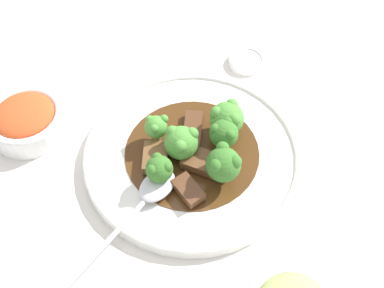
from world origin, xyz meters
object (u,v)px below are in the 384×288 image
Objects in this scene: beef_strip_1 at (193,129)px; broccoli_floret_4 at (224,133)px; broccoli_floret_1 at (227,118)px; beef_strip_0 at (202,162)px; beef_strip_2 at (188,190)px; broccoli_floret_5 at (159,169)px; broccoli_floret_0 at (181,142)px; sauce_dish at (246,61)px; side_bowl_kimchi at (26,120)px; beef_strip_3 at (155,157)px; broccoli_floret_2 at (223,164)px; serving_spoon at (145,198)px; broccoli_floret_3 at (156,127)px; main_plate at (192,154)px.

beef_strip_1 is 0.06m from broccoli_floret_4.
broccoli_floret_1 is at bearing -64.43° from broccoli_floret_4.
beef_strip_0 is 1.15× the size of broccoli_floret_4.
broccoli_floret_5 is (0.04, 0.01, 0.02)m from beef_strip_2.
broccoli_floret_0 is 0.80× the size of sauce_dish.
beef_strip_3 is at bearing -163.07° from side_bowl_kimchi.
broccoli_floret_1 is (-0.05, -0.10, 0.02)m from beef_strip_3.
beef_strip_1 is at bearing -75.09° from broccoli_floret_0.
broccoli_floret_2 is at bearing 114.33° from sauce_dish.
beef_strip_1 is 0.25m from side_bowl_kimchi.
broccoli_floret_1 reaches higher than beef_strip_0.
beef_strip_0 is 0.07m from broccoli_floret_1.
broccoli_floret_5 reaches higher than beef_strip_3.
beef_strip_0 and serving_spoon have the same top height.
broccoli_floret_3 is at bearing 0.70° from beef_strip_0.
broccoli_floret_0 is (0.01, 0.01, 0.04)m from main_plate.
sauce_dish is (0.04, -0.28, -0.04)m from broccoli_floret_5.
side_bowl_kimchi is (0.26, 0.09, -0.00)m from beef_strip_0.
broccoli_floret_0 is 0.09m from serving_spoon.
broccoli_floret_0 reaches higher than main_plate.
broccoli_floret_0 is (-0.02, -0.03, 0.02)m from beef_strip_3.
beef_strip_3 is 0.52× the size of side_bowl_kimchi.
beef_strip_0 is 0.08m from broccoli_floret_3.
broccoli_floret_2 is (-0.08, 0.04, 0.03)m from beef_strip_1.
serving_spoon is at bearing 95.15° from broccoli_floret_0.
broccoli_floret_2 reaches higher than serving_spoon.
broccoli_floret_3 is 0.69× the size of sauce_dish.
beef_strip_1 is at bearing -129.79° from broccoli_floret_3.
broccoli_floret_5 reaches higher than sauce_dish.
broccoli_floret_5 is 0.19× the size of serving_spoon.
broccoli_floret_4 is 0.84× the size of sauce_dish.
broccoli_floret_2 is at bearing 152.57° from beef_strip_1.
side_bowl_kimchi is (0.27, 0.05, -0.00)m from beef_strip_2.
beef_strip_2 is 0.11m from broccoli_floret_3.
broccoli_floret_5 reaches higher than beef_strip_0.
broccoli_floret_1 is 0.03m from broccoli_floret_4.
beef_strip_1 is 0.10m from broccoli_floret_2.
beef_strip_2 is 0.29m from sauce_dish.
serving_spoon is 0.23m from side_bowl_kimchi.
broccoli_floret_5 reaches higher than side_bowl_kimchi.
beef_strip_2 reaches higher than main_plate.
broccoli_floret_1 reaches higher than serving_spoon.
broccoli_floret_0 is at bearing 68.64° from broccoli_floret_1.
broccoli_floret_0 is at bearing -44.74° from beef_strip_2.
broccoli_floret_4 is (-0.01, 0.03, 0.00)m from broccoli_floret_1.
broccoli_floret_0 is at bearing 98.40° from sauce_dish.
broccoli_floret_1 reaches higher than side_bowl_kimchi.
broccoli_floret_2 is at bearing 120.36° from broccoli_floret_1.
beef_strip_0 is at bearing -179.30° from broccoli_floret_3.
broccoli_floret_2 is at bearing 123.06° from broccoli_floret_4.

